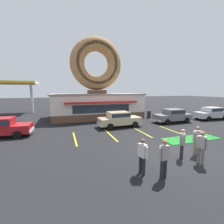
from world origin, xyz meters
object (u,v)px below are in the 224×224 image
(pedestrian_blue_sweater_man, at_px, (182,142))
(pedestrian_hooded_kid, at_px, (164,157))
(golf_ball, at_px, (183,140))
(pedestrian_beanie_man, at_px, (142,155))
(car_grey, at_px, (173,115))
(pedestrian_leather_jacket_man, at_px, (202,146))
(pedestrian_clipboard_woman, at_px, (197,139))
(car_silver, at_px, (211,113))
(car_red, at_px, (0,127))
(trash_bin, at_px, (149,114))
(putting_flag_pin, at_px, (212,131))
(car_champagne, at_px, (119,119))

(pedestrian_blue_sweater_man, distance_m, pedestrian_hooded_kid, 2.57)
(golf_ball, height_order, pedestrian_beanie_man, pedestrian_beanie_man)
(car_grey, relative_size, pedestrian_leather_jacket_man, 2.62)
(golf_ball, bearing_deg, pedestrian_leather_jacket_man, -120.19)
(golf_ball, bearing_deg, pedestrian_clipboard_woman, -116.30)
(car_silver, height_order, car_grey, same)
(car_red, bearing_deg, trash_bin, 13.38)
(pedestrian_hooded_kid, bearing_deg, golf_ball, 38.69)
(car_silver, distance_m, pedestrian_clipboard_woman, 13.73)
(golf_ball, xyz_separation_m, trash_bin, (2.89, 9.35, 0.45))
(golf_ball, distance_m, pedestrian_clipboard_woman, 2.56)
(golf_ball, distance_m, trash_bin, 9.80)
(putting_flag_pin, relative_size, pedestrian_blue_sweater_man, 0.33)
(car_champagne, distance_m, car_grey, 6.89)
(putting_flag_pin, bearing_deg, trash_bin, 91.49)
(trash_bin, bearing_deg, pedestrian_beanie_man, -123.20)
(putting_flag_pin, height_order, car_red, car_red)
(pedestrian_blue_sweater_man, height_order, pedestrian_clipboard_woman, pedestrian_clipboard_woman)
(golf_ball, relative_size, pedestrian_blue_sweater_man, 0.02)
(car_silver, xyz_separation_m, pedestrian_hooded_kid, (-14.60, -9.37, 0.10))
(car_silver, xyz_separation_m, trash_bin, (-7.24, 3.55, -0.37))
(car_silver, relative_size, pedestrian_blue_sweater_man, 2.72)
(putting_flag_pin, xyz_separation_m, pedestrian_beanie_man, (-8.31, -3.16, 0.49))
(pedestrian_beanie_man, xyz_separation_m, trash_bin, (8.08, 12.34, -0.43))
(pedestrian_leather_jacket_man, bearing_deg, car_silver, 36.72)
(pedestrian_clipboard_woman, bearing_deg, car_red, 148.35)
(pedestrian_leather_jacket_man, height_order, pedestrian_beanie_man, pedestrian_leather_jacket_man)
(car_silver, height_order, pedestrian_beanie_man, pedestrian_beanie_man)
(putting_flag_pin, bearing_deg, pedestrian_beanie_man, -159.21)
(putting_flag_pin, xyz_separation_m, pedestrian_hooded_kid, (-7.59, -3.74, 0.53))
(putting_flag_pin, xyz_separation_m, car_red, (-16.55, 5.30, 0.43))
(pedestrian_blue_sweater_man, xyz_separation_m, pedestrian_leather_jacket_man, (0.44, -0.85, 0.03))
(car_red, relative_size, pedestrian_beanie_man, 2.76)
(car_grey, xyz_separation_m, pedestrian_blue_sweater_man, (-6.18, -8.08, 0.06))
(golf_ball, xyz_separation_m, pedestrian_blue_sweater_man, (-2.25, -2.26, 0.89))
(car_grey, xyz_separation_m, pedestrian_beanie_man, (-9.12, -8.80, 0.05))
(car_grey, bearing_deg, trash_bin, 106.42)
(golf_ball, height_order, pedestrian_clipboard_woman, pedestrian_clipboard_woman)
(pedestrian_hooded_kid, bearing_deg, trash_bin, 60.36)
(pedestrian_clipboard_woman, relative_size, trash_bin, 1.77)
(pedestrian_leather_jacket_man, bearing_deg, pedestrian_clipboard_woman, 52.15)
(car_grey, bearing_deg, pedestrian_hooded_kid, -131.80)
(trash_bin, bearing_deg, car_red, -166.62)
(car_champagne, bearing_deg, pedestrian_leather_jacket_man, -82.59)
(car_silver, xyz_separation_m, pedestrian_leather_jacket_man, (-11.94, -8.91, 0.10))
(pedestrian_hooded_kid, bearing_deg, pedestrian_blue_sweater_man, 30.68)
(car_silver, distance_m, pedestrian_blue_sweater_man, 14.78)
(putting_flag_pin, distance_m, pedestrian_clipboard_woman, 4.82)
(putting_flag_pin, distance_m, pedestrian_blue_sweater_man, 5.92)
(pedestrian_clipboard_woman, bearing_deg, putting_flag_pin, 28.90)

